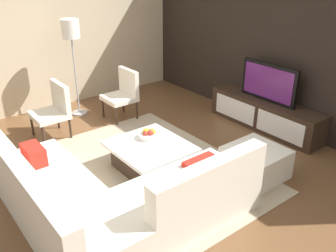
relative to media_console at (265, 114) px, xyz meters
The scene contains 13 objects.
ground_plane 2.41m from the media_console, 90.00° to the right, with size 14.00×14.00×0.00m, color brown.
feature_wall_back 1.19m from the media_console, 90.00° to the left, with size 6.40×0.12×2.80m, color black.
side_wall_left 4.05m from the media_console, 145.54° to the right, with size 0.12×5.20×2.80m, color beige.
area_rug 2.41m from the media_console, 92.39° to the right, with size 3.19×2.47×0.01m, color tan.
media_console is the anchor object (origin of this frame).
television 0.56m from the media_console, 90.00° to the left, with size 1.05×0.06×0.62m.
sectional_couch 3.31m from the media_console, 81.20° to the right, with size 2.34×2.34×0.84m.
coffee_table 2.30m from the media_console, 92.49° to the right, with size 1.03×0.95×0.38m.
accent_chair_near 3.45m from the media_console, 123.50° to the right, with size 0.56×0.52×0.87m.
floor_lamp 3.54m from the media_console, 138.90° to the right, with size 0.30×0.30×1.71m.
ottoman 1.57m from the media_console, 55.70° to the right, with size 0.70×0.70×0.40m, color silver.
fruit_bowl 2.22m from the media_console, 97.22° to the right, with size 0.28×0.28×0.14m.
accent_chair_far 2.48m from the media_console, 139.20° to the right, with size 0.54×0.50×0.87m.
Camera 1 is at (3.48, -2.39, 2.70)m, focal length 39.44 mm.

